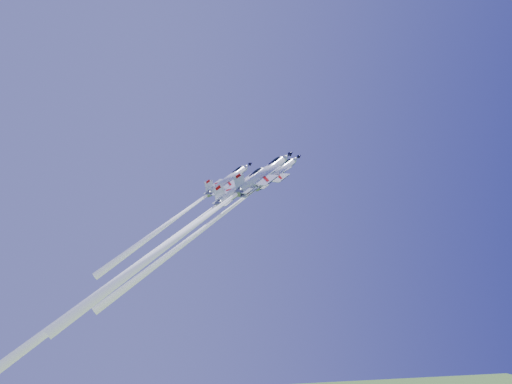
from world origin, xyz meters
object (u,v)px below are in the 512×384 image
object	(u,v)px
jet_lead	(214,221)
jet_right	(191,228)
jet_slot	(158,249)
jet_left	(184,212)

from	to	relation	value
jet_lead	jet_right	distance (m)	8.94
jet_slot	jet_lead	bearing A→B (deg)	92.31
jet_right	jet_lead	bearing A→B (deg)	118.78
jet_left	jet_slot	size ratio (longest dim) A/B	0.66
jet_lead	jet_left	distance (m)	8.51
jet_lead	jet_slot	size ratio (longest dim) A/B	0.84
jet_left	jet_slot	bearing A→B (deg)	-50.50
jet_left	jet_lead	bearing A→B (deg)	22.70
jet_left	jet_right	xyz separation A→B (m)	(-0.26, -12.51, -4.61)
jet_lead	jet_slot	world-z (taller)	jet_lead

